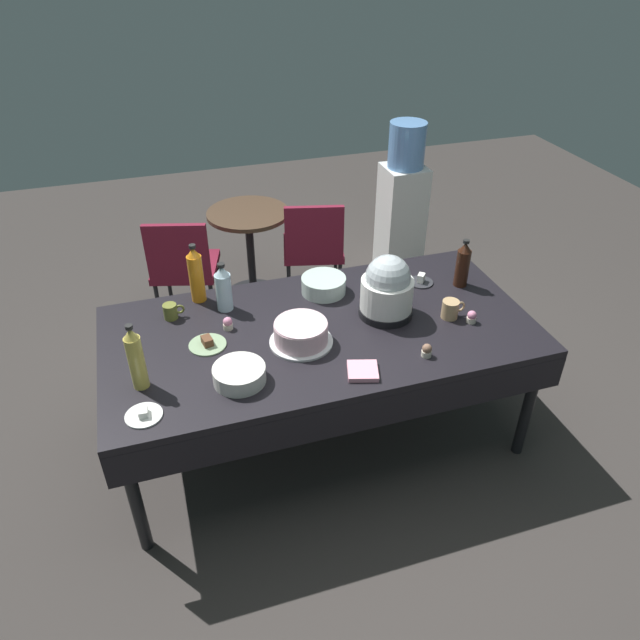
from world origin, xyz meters
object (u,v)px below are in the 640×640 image
Objects in this scene: dessert_plate_sage at (207,344)px; maroon_chair_right at (313,245)px; soda_bottle_water at (223,288)px; soda_bottle_orange_juice at (196,275)px; slow_cooker at (387,289)px; coffee_mug_olive at (171,311)px; round_cafe_table at (250,239)px; dessert_plate_teal at (378,282)px; cupcake_vanilla at (472,317)px; dessert_plate_charcoal at (421,281)px; cupcake_lemon at (427,351)px; cupcake_cocoa at (396,269)px; cupcake_berry at (228,324)px; ceramic_snack_bowl at (239,374)px; dessert_plate_white at (144,415)px; frosted_layer_cake at (301,333)px; water_cooler at (402,204)px; soda_bottle_ginger_ale at (136,358)px; soda_bottle_cola at (463,265)px; coffee_mug_tan at (451,309)px; maroon_chair_left at (183,264)px; potluck_table at (320,338)px; glass_salad_bowl at (324,285)px.

maroon_chair_right reaches higher than dessert_plate_sage.
soda_bottle_water is 0.18m from soda_bottle_orange_juice.
slow_cooker is 3.08× the size of coffee_mug_olive.
coffee_mug_olive reaches higher than round_cafe_table.
dessert_plate_teal is 0.60m from cupcake_vanilla.
cupcake_lemon is (-0.27, -0.63, 0.02)m from dessert_plate_charcoal.
cupcake_berry is at bearing -166.19° from cupcake_cocoa.
soda_bottle_orange_juice is at bearing 96.10° from ceramic_snack_bowl.
frosted_layer_cake is at bearing 21.07° from dessert_plate_white.
dessert_plate_white is 2.94m from water_cooler.
cupcake_lemon is at bearing -88.76° from maroon_chair_right.
dessert_plate_sage is at bearing 32.77° from soda_bottle_ginger_ale.
dessert_plate_charcoal is 0.25m from soda_bottle_cola.
cupcake_berry is 2.25m from water_cooler.
slow_cooker is 0.36m from coffee_mug_tan.
maroon_chair_left is (-0.02, 0.91, -0.42)m from soda_bottle_orange_juice.
glass_salad_bowl is at bearing 69.24° from potluck_table.
round_cafe_table is at bearing 23.15° from maroon_chair_left.
soda_bottle_cola is at bearing 1.42° from cupcake_berry.
dessert_plate_sage is 1.29× the size of dessert_plate_charcoal.
cupcake_vanilla is 1.48m from soda_bottle_orange_juice.
soda_bottle_ginger_ale is at bearing -159.34° from dessert_plate_teal.
round_cafe_table is (0.42, 1.88, -0.29)m from ceramic_snack_bowl.
cupcake_berry is at bearing 165.22° from cupcake_vanilla.
cupcake_vanilla reaches higher than dessert_plate_teal.
cupcake_cocoa is at bearing 100.44° from coffee_mug_tan.
dessert_plate_charcoal is at bearing 20.37° from potluck_table.
coffee_mug_olive is (-1.31, -0.07, 0.01)m from cupcake_cocoa.
glass_salad_bowl is 0.76m from cupcake_lemon.
water_cooler reaches higher than coffee_mug_olive.
dessert_plate_white is 1.43× the size of coffee_mug_olive.
glass_salad_bowl is 0.75× the size of soda_bottle_ginger_ale.
frosted_layer_cake is 0.87m from cupcake_cocoa.
ceramic_snack_bowl is at bearing 13.55° from dessert_plate_white.
coffee_mug_olive is 0.85× the size of coffee_mug_tan.
glass_salad_bowl is at bearing -103.83° from maroon_chair_right.
coffee_mug_olive is at bearing -98.01° from maroon_chair_left.
maroon_chair_right is (-0.39, 1.56, -0.29)m from cupcake_vanilla.
dessert_plate_teal is at bearing -0.23° from soda_bottle_water.
cupcake_cocoa is (1.50, 0.79, 0.02)m from dessert_plate_white.
soda_bottle_orange_juice is (-0.10, 0.32, 0.13)m from cupcake_berry.
ceramic_snack_bowl is 1.31× the size of dessert_plate_teal.
slow_cooker is at bearing -120.58° from cupcake_cocoa.
cupcake_cocoa reaches higher than dessert_plate_white.
glass_salad_bowl reaches higher than cupcake_lemon.
dessert_plate_sage is 1.29m from dessert_plate_charcoal.
soda_bottle_ginger_ale is at bearing -115.61° from round_cafe_table.
soda_bottle_ginger_ale is (-0.43, 0.10, 0.12)m from ceramic_snack_bowl.
ceramic_snack_bowl is 0.34× the size of round_cafe_table.
cupcake_berry is 0.08× the size of maroon_chair_right.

